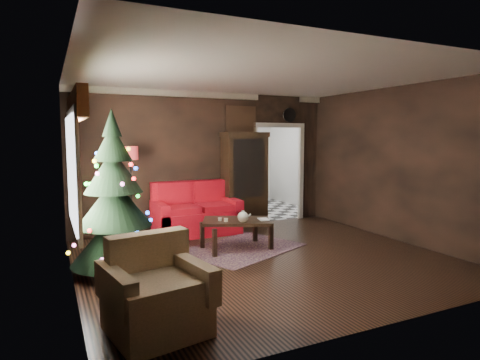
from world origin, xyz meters
name	(u,v)px	position (x,y,z in m)	size (l,w,h in m)	color
floor	(265,259)	(0.00, 0.00, 0.00)	(5.50, 5.50, 0.00)	black
ceiling	(266,75)	(0.00, 0.00, 2.80)	(5.50, 5.50, 0.00)	white
wall_back	(207,161)	(0.00, 2.50, 1.40)	(5.50, 5.50, 0.00)	black
wall_front	(390,187)	(0.00, -2.50, 1.40)	(5.50, 5.50, 0.00)	black
wall_left	(70,177)	(-2.75, 0.00, 1.40)	(5.50, 5.50, 0.00)	black
wall_right	(399,164)	(2.75, 0.00, 1.40)	(5.50, 5.50, 0.00)	black
doorway	(278,174)	(1.70, 2.50, 1.05)	(1.10, 0.10, 2.10)	beige
left_window	(72,171)	(-2.71, 0.20, 1.45)	(0.05, 1.60, 1.40)	white
valance	(76,107)	(-2.63, 0.20, 2.27)	(0.12, 2.10, 0.35)	brown
kitchen_floor	(248,210)	(1.70, 4.00, 0.00)	(3.00, 3.00, 0.00)	silver
kitchen_window	(226,144)	(1.70, 5.45, 1.70)	(0.70, 0.06, 0.70)	white
rug	(242,248)	(-0.07, 0.68, 0.01)	(1.92, 1.39, 0.01)	#513B4C
loveseat	(196,208)	(-0.40, 2.05, 0.50)	(1.70, 0.90, 1.00)	#99000A
curio_cabinet	(244,182)	(0.75, 2.27, 0.95)	(0.90, 0.45, 1.90)	black
floor_lamp	(131,196)	(-1.66, 1.97, 0.83)	(0.30, 0.30, 1.79)	black
christmas_tree	(114,199)	(-2.19, 0.30, 1.05)	(1.20, 1.20, 2.28)	#13321B
armchair	(156,287)	(-2.10, -1.66, 0.46)	(0.89, 0.89, 0.91)	#B1A88A
coffee_table	(236,234)	(-0.16, 0.70, 0.26)	(1.10, 0.66, 0.50)	black
teapot	(243,217)	(-0.17, 0.44, 0.60)	(0.20, 0.20, 0.19)	beige
cup_a	(220,219)	(-0.45, 0.73, 0.53)	(0.06, 0.06, 0.05)	silver
cup_b	(226,220)	(-0.39, 0.62, 0.54)	(0.07, 0.07, 0.06)	white
book	(259,213)	(0.16, 0.50, 0.62)	(0.16, 0.02, 0.22)	tan
wall_clock	(289,115)	(1.95, 2.45, 2.38)	(0.32, 0.32, 0.06)	white
painting	(241,120)	(0.75, 2.46, 2.25)	(0.62, 0.05, 0.52)	#AE7E38
kitchen_counter	(230,187)	(1.70, 5.20, 0.45)	(1.80, 0.60, 0.90)	white
kitchen_table	(243,198)	(1.40, 3.70, 0.38)	(0.70, 0.70, 0.75)	brown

